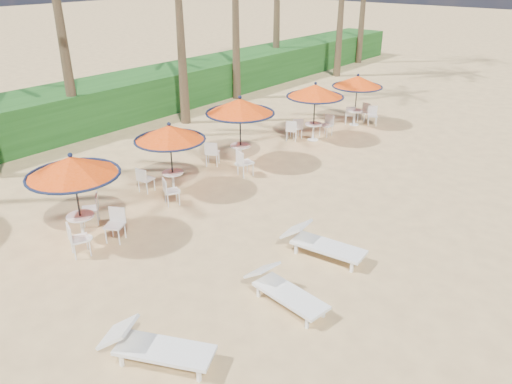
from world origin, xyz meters
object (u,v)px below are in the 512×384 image
at_px(station_0, 76,177).
at_px(station_2, 239,113).
at_px(lounger_far, 320,243).
at_px(station_3, 313,98).
at_px(lounger_mid, 283,289).
at_px(station_4, 358,88).
at_px(lounger_near, 153,346).
at_px(station_1, 168,140).

distance_m(station_0, station_2, 6.53).
height_order(station_0, station_2, station_2).
bearing_deg(lounger_far, station_3, 118.60).
bearing_deg(lounger_mid, station_4, 120.21).
relative_size(station_0, station_3, 1.02).
bearing_deg(station_4, station_0, -91.84).
xyz_separation_m(station_2, station_3, (0.45, 3.96, -0.17)).
relative_size(station_2, lounger_mid, 1.22).
height_order(station_0, lounger_near, station_0).
bearing_deg(station_3, station_1, -94.49).
relative_size(station_0, station_4, 1.06).
bearing_deg(station_4, lounger_near, -73.91).
height_order(station_3, lounger_mid, station_3).
bearing_deg(station_2, station_4, 83.48).
distance_m(station_1, station_3, 7.08).
xyz_separation_m(station_2, lounger_mid, (5.94, -5.37, -1.58)).
xyz_separation_m(station_0, station_3, (0.09, 10.49, -0.03)).
distance_m(station_2, lounger_near, 9.86).
height_order(station_0, lounger_far, station_0).
bearing_deg(lounger_far, station_1, 171.79).
bearing_deg(station_0, station_3, 89.53).
relative_size(station_1, lounger_near, 1.05).
bearing_deg(station_4, station_3, -96.68).
distance_m(station_2, lounger_far, 6.60).
height_order(station_1, station_4, station_1).
xyz_separation_m(station_0, station_4, (0.43, 13.46, -0.11)).
height_order(station_1, lounger_far, station_1).
distance_m(station_2, lounger_mid, 8.16).
distance_m(station_3, station_4, 2.99).
xyz_separation_m(station_4, lounger_far, (4.73, -10.21, -1.31)).
bearing_deg(station_1, lounger_near, -44.28).
bearing_deg(lounger_far, station_0, -154.22).
relative_size(station_3, lounger_far, 1.10).
height_order(station_3, station_4, station_3).
relative_size(lounger_near, lounger_mid, 1.05).
xyz_separation_m(station_3, lounger_mid, (5.50, -9.33, -1.41)).
bearing_deg(lounger_near, station_3, 85.80).
height_order(station_0, station_1, station_0).
height_order(station_2, lounger_near, station_2).
distance_m(station_2, station_3, 3.99).
xyz_separation_m(station_0, lounger_mid, (5.58, 1.16, -1.43)).
bearing_deg(station_0, station_1, 97.79).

